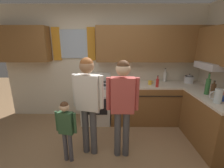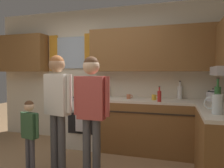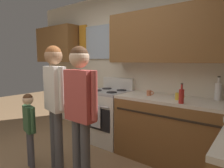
{
  "view_description": "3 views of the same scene",
  "coord_description": "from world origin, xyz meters",
  "px_view_note": "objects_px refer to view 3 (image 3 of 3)",
  "views": [
    {
      "loc": [
        0.24,
        -1.73,
        1.8
      ],
      "look_at": [
        0.22,
        0.79,
        1.1
      ],
      "focal_mm": 24.33,
      "sensor_mm": 36.0,
      "label": 1
    },
    {
      "loc": [
        1.42,
        -2.13,
        1.36
      ],
      "look_at": [
        0.58,
        0.64,
        1.2
      ],
      "focal_mm": 34.49,
      "sensor_mm": 36.0,
      "label": 2
    },
    {
      "loc": [
        1.88,
        -0.99,
        1.41
      ],
      "look_at": [
        0.46,
        0.84,
        1.13
      ],
      "focal_mm": 30.81,
      "sensor_mm": 36.0,
      "label": 3
    }
  ],
  "objects_px": {
    "adult_holding_child": "(55,93)",
    "adult_in_plaid": "(80,101)",
    "bottle_sauce_red": "(181,96)",
    "small_child": "(29,122)",
    "mug_mustard_yellow": "(178,96)",
    "stove_oven": "(109,115)",
    "bottle_milk_white": "(218,91)",
    "cup_terracotta": "(149,93)"
  },
  "relations": [
    {
      "from": "adult_holding_child",
      "to": "adult_in_plaid",
      "type": "bearing_deg",
      "value": -6.44
    },
    {
      "from": "bottle_sauce_red",
      "to": "small_child",
      "type": "distance_m",
      "value": 1.95
    },
    {
      "from": "adult_holding_child",
      "to": "small_child",
      "type": "bearing_deg",
      "value": -148.83
    },
    {
      "from": "bottle_sauce_red",
      "to": "mug_mustard_yellow",
      "type": "distance_m",
      "value": 0.22
    },
    {
      "from": "mug_mustard_yellow",
      "to": "bottle_sauce_red",
      "type": "bearing_deg",
      "value": -63.15
    },
    {
      "from": "bottle_sauce_red",
      "to": "adult_in_plaid",
      "type": "xyz_separation_m",
      "value": [
        -0.77,
        -0.91,
        -0.01
      ]
    },
    {
      "from": "adult_in_plaid",
      "to": "small_child",
      "type": "bearing_deg",
      "value": -171.19
    },
    {
      "from": "mug_mustard_yellow",
      "to": "adult_in_plaid",
      "type": "xyz_separation_m",
      "value": [
        -0.68,
        -1.1,
        0.04
      ]
    },
    {
      "from": "bottle_sauce_red",
      "to": "adult_in_plaid",
      "type": "bearing_deg",
      "value": -130.54
    },
    {
      "from": "stove_oven",
      "to": "bottle_sauce_red",
      "type": "relative_size",
      "value": 4.48
    },
    {
      "from": "bottle_sauce_red",
      "to": "stove_oven",
      "type": "bearing_deg",
      "value": 169.1
    },
    {
      "from": "bottle_milk_white",
      "to": "adult_holding_child",
      "type": "distance_m",
      "value": 2.09
    },
    {
      "from": "adult_in_plaid",
      "to": "small_child",
      "type": "distance_m",
      "value": 0.92
    },
    {
      "from": "adult_in_plaid",
      "to": "small_child",
      "type": "xyz_separation_m",
      "value": [
        -0.84,
        -0.13,
        -0.36
      ]
    },
    {
      "from": "stove_oven",
      "to": "bottle_sauce_red",
      "type": "height_order",
      "value": "bottle_sauce_red"
    },
    {
      "from": "small_child",
      "to": "adult_holding_child",
      "type": "bearing_deg",
      "value": 31.17
    },
    {
      "from": "adult_holding_child",
      "to": "stove_oven",
      "type": "bearing_deg",
      "value": 90.05
    },
    {
      "from": "bottle_milk_white",
      "to": "small_child",
      "type": "xyz_separation_m",
      "value": [
        -1.92,
        -1.52,
        -0.4
      ]
    },
    {
      "from": "bottle_milk_white",
      "to": "adult_in_plaid",
      "type": "distance_m",
      "value": 1.76
    },
    {
      "from": "adult_in_plaid",
      "to": "small_child",
      "type": "relative_size",
      "value": 1.58
    },
    {
      "from": "mug_mustard_yellow",
      "to": "small_child",
      "type": "xyz_separation_m",
      "value": [
        -1.51,
        -1.23,
        -0.33
      ]
    },
    {
      "from": "stove_oven",
      "to": "small_child",
      "type": "distance_m",
      "value": 1.33
    },
    {
      "from": "small_child",
      "to": "bottle_sauce_red",
      "type": "bearing_deg",
      "value": 32.74
    },
    {
      "from": "bottle_milk_white",
      "to": "mug_mustard_yellow",
      "type": "distance_m",
      "value": 0.51
    },
    {
      "from": "stove_oven",
      "to": "bottle_sauce_red",
      "type": "bearing_deg",
      "value": -10.9
    },
    {
      "from": "adult_holding_child",
      "to": "small_child",
      "type": "xyz_separation_m",
      "value": [
        -0.31,
        -0.19,
        -0.38
      ]
    },
    {
      "from": "adult_in_plaid",
      "to": "cup_terracotta",
      "type": "bearing_deg",
      "value": 78.54
    },
    {
      "from": "bottle_sauce_red",
      "to": "adult_holding_child",
      "type": "bearing_deg",
      "value": -146.89
    },
    {
      "from": "bottle_sauce_red",
      "to": "adult_holding_child",
      "type": "relative_size",
      "value": 0.15
    },
    {
      "from": "small_child",
      "to": "cup_terracotta",
      "type": "bearing_deg",
      "value": 50.1
    },
    {
      "from": "bottle_milk_white",
      "to": "bottle_sauce_red",
      "type": "height_order",
      "value": "bottle_milk_white"
    },
    {
      "from": "bottle_milk_white",
      "to": "adult_in_plaid",
      "type": "xyz_separation_m",
      "value": [
        -1.09,
        -1.39,
        -0.04
      ]
    },
    {
      "from": "cup_terracotta",
      "to": "adult_in_plaid",
      "type": "relative_size",
      "value": 0.07
    },
    {
      "from": "cup_terracotta",
      "to": "adult_holding_child",
      "type": "height_order",
      "value": "adult_holding_child"
    },
    {
      "from": "stove_oven",
      "to": "adult_holding_child",
      "type": "relative_size",
      "value": 0.69
    },
    {
      "from": "adult_holding_child",
      "to": "small_child",
      "type": "relative_size",
      "value": 1.61
    },
    {
      "from": "mug_mustard_yellow",
      "to": "cup_terracotta",
      "type": "xyz_separation_m",
      "value": [
        -0.44,
        0.05,
        -0.01
      ]
    },
    {
      "from": "stove_oven",
      "to": "mug_mustard_yellow",
      "type": "bearing_deg",
      "value": -2.67
    },
    {
      "from": "stove_oven",
      "to": "cup_terracotta",
      "type": "xyz_separation_m",
      "value": [
        0.76,
        -0.01,
        0.47
      ]
    },
    {
      "from": "small_child",
      "to": "mug_mustard_yellow",
      "type": "bearing_deg",
      "value": 39.12
    },
    {
      "from": "stove_oven",
      "to": "bottle_milk_white",
      "type": "bearing_deg",
      "value": 8.18
    },
    {
      "from": "adult_in_plaid",
      "to": "bottle_milk_white",
      "type": "bearing_deg",
      "value": 51.96
    }
  ]
}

